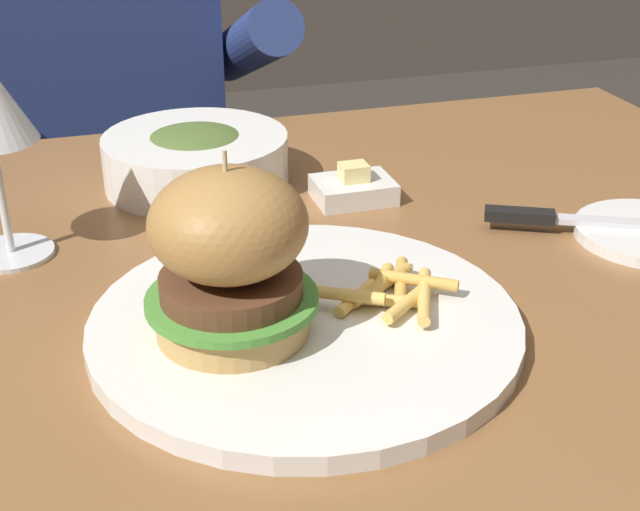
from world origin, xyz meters
TOP-DOWN VIEW (x-y plane):
  - dining_table at (0.00, 0.00)m, footprint 1.10×0.83m
  - main_plate at (0.01, -0.06)m, footprint 0.30×0.30m
  - burger_sandwich at (-0.04, -0.07)m, footprint 0.12×0.12m
  - fries_pile at (0.08, -0.06)m, footprint 0.11×0.10m
  - table_knife at (0.29, 0.02)m, footprint 0.21×0.11m
  - butter_dish at (0.12, 0.15)m, footprint 0.07×0.06m
  - soup_bowl at (-0.01, 0.24)m, footprint 0.18×0.18m
  - diner_person at (-0.10, 0.69)m, footprint 0.51×0.36m

SIDE VIEW (x-z plane):
  - diner_person at x=-0.10m, z-range -0.02..1.15m
  - dining_table at x=0.00m, z-range 0.27..1.01m
  - main_plate at x=0.01m, z-range 0.74..0.75m
  - butter_dish at x=0.12m, z-range 0.73..0.77m
  - table_knife at x=0.29m, z-range 0.75..0.76m
  - fries_pile at x=0.08m, z-range 0.75..0.77m
  - soup_bowl at x=-0.01m, z-range 0.74..0.80m
  - burger_sandwich at x=-0.04m, z-range 0.75..0.88m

